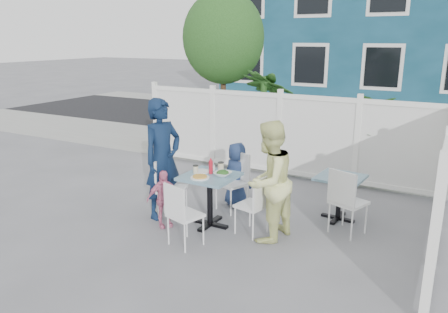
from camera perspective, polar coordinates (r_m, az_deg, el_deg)
The scene contains 30 objects.
ground at distance 6.59m, azimuth -1.65°, elevation -8.03°, with size 80.00×80.00×0.00m, color slate.
near_sidewalk at distance 9.87m, azimuth 9.49°, elevation -0.19°, with size 24.00×2.60×0.01m, color gray.
street at distance 13.34m, azimuth 14.78°, elevation 3.55°, with size 24.00×5.00×0.01m, color black.
far_sidewalk at distance 16.32m, azimuth 17.47°, elevation 5.44°, with size 24.00×1.60×0.01m, color gray.
building at distance 19.54m, azimuth 18.79°, elevation 15.70°, with size 11.00×6.00×6.00m.
fence_back at distance 8.37m, azimuth 7.19°, elevation 2.61°, with size 5.86×0.08×1.60m.
fence_right at distance 6.10m, azimuth 26.70°, elevation -3.79°, with size 0.08×3.66×1.60m.
tree at distance 9.71m, azimuth -0.10°, elevation 15.22°, with size 1.80×1.62×3.59m.
utility_cabinet at distance 11.12m, azimuth -3.95°, elevation 4.82°, with size 0.63×0.45×1.18m, color gold.
potted_shrub_a at distance 9.17m, azimuth 5.65°, elevation 5.08°, with size 1.11×1.11×1.98m, color #1B3D14.
potted_shrub_b at distance 8.54m, azimuth 18.52°, elevation 1.98°, with size 1.36×1.18×1.51m, color #1B3D14.
main_table at distance 6.14m, azimuth -1.87°, elevation -3.94°, with size 0.72×0.72×0.75m.
spare_table at distance 6.58m, azimuth 14.91°, elevation -3.77°, with size 0.69×0.69×0.67m.
chair_left at distance 6.51m, azimuth -7.45°, elevation -3.51°, with size 0.50×0.51×0.90m.
chair_right at distance 5.89m, azimuth 4.20°, elevation -5.85°, with size 0.44×0.45×0.84m.
chair_back at distance 6.75m, azimuth 1.51°, elevation -2.70°, with size 0.52×0.52×0.90m.
chair_near at distance 5.57m, azimuth -5.66°, elevation -7.08°, with size 0.47×0.46×0.85m.
chair_spare at distance 6.08m, azimuth 15.62°, elevation -5.18°, with size 0.53×0.53×0.92m.
man at distance 6.44m, azimuth -8.00°, elevation -0.31°, with size 0.65×0.43×1.78m, color #0D1D39.
woman at distance 5.69m, azimuth 5.85°, elevation -3.28°, with size 0.78×0.61×1.60m, color #D3DD3F.
boy at distance 6.89m, azimuth 1.68°, elevation -2.38°, with size 0.50×0.33×1.03m, color navy.
toddler at distance 6.22m, azimuth -7.90°, elevation -5.49°, with size 0.49×0.20×0.83m, color pink.
plate_main at distance 5.96m, azimuth -3.17°, elevation -2.77°, with size 0.26×0.26×0.02m, color white.
plate_side at distance 6.23m, azimuth -2.95°, elevation -1.94°, with size 0.23×0.23×0.02m, color white.
salad_bowl at distance 6.03m, azimuth -0.17°, elevation -2.30°, with size 0.24×0.24×0.06m, color white.
coffee_cup_a at distance 6.15m, azimuth -3.73°, elevation -1.74°, with size 0.07×0.07×0.11m, color beige.
coffee_cup_b at distance 6.23m, azimuth -0.42°, elevation -1.40°, with size 0.08×0.08×0.12m, color beige.
ketchup_bottle at distance 6.12m, azimuth -1.73°, elevation -1.42°, with size 0.06×0.06×0.19m, color #B41425.
salt_shaker at distance 6.28m, azimuth -1.33°, elevation -1.51°, with size 0.03×0.03×0.07m, color white.
pepper_shaker at distance 6.31m, azimuth -1.31°, elevation -1.47°, with size 0.03×0.03×0.06m, color black.
Camera 1 is at (3.05, -5.22, 2.61)m, focal length 35.00 mm.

